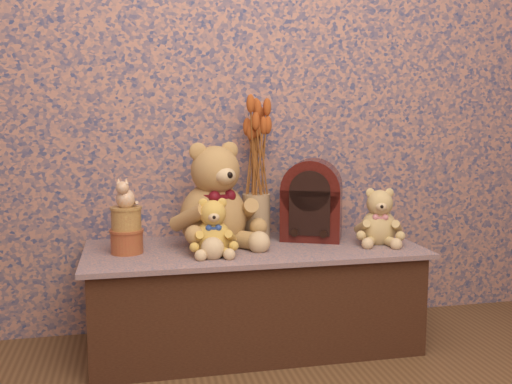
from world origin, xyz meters
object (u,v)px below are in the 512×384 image
ceramic_vase (256,217)px  cat_figurine (125,192)px  teddy_large (213,191)px  teddy_medium (213,224)px  biscuit_tin_lower (127,242)px  cathedral_radio (312,199)px  teddy_small (379,214)px

ceramic_vase → cat_figurine: size_ratio=1.68×
ceramic_vase → teddy_large: bearing=-159.2°
teddy_medium → ceramic_vase: teddy_medium is taller
teddy_medium → biscuit_tin_lower: (-0.34, 0.09, -0.07)m
biscuit_tin_lower → cathedral_radio: bearing=6.9°
biscuit_tin_lower → cat_figurine: bearing=0.0°
teddy_small → biscuit_tin_lower: bearing=-166.2°
cathedral_radio → teddy_large: bearing=-151.7°
teddy_large → cat_figurine: bearing=169.6°
teddy_large → biscuit_tin_lower: teddy_large is taller
cathedral_radio → biscuit_tin_lower: 0.83m
teddy_medium → cat_figurine: cat_figurine is taller
teddy_large → biscuit_tin_lower: 0.41m
teddy_small → ceramic_vase: size_ratio=1.26×
teddy_large → ceramic_vase: teddy_large is taller
cat_figurine → ceramic_vase: bearing=34.0°
teddy_small → cat_figurine: cat_figurine is taller
teddy_small → cathedral_radio: size_ratio=0.72×
ceramic_vase → cat_figurine: (-0.56, -0.14, 0.14)m
teddy_large → teddy_medium: teddy_large is taller
teddy_medium → biscuit_tin_lower: size_ratio=1.88×
teddy_medium → cat_figurine: 0.37m
teddy_medium → biscuit_tin_lower: bearing=168.9°
teddy_small → cat_figurine: (-1.07, 0.05, 0.12)m
teddy_medium → cathedral_radio: bearing=24.9°
teddy_small → ceramic_vase: (-0.50, 0.18, -0.03)m
cathedral_radio → teddy_small: bearing=-5.5°
teddy_medium → ceramic_vase: (0.23, 0.22, -0.02)m
biscuit_tin_lower → cat_figurine: (0.00, 0.00, 0.20)m
teddy_small → cat_figurine: 1.07m
teddy_small → ceramic_vase: teddy_small is taller
ceramic_vase → cathedral_radio: bearing=-9.3°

